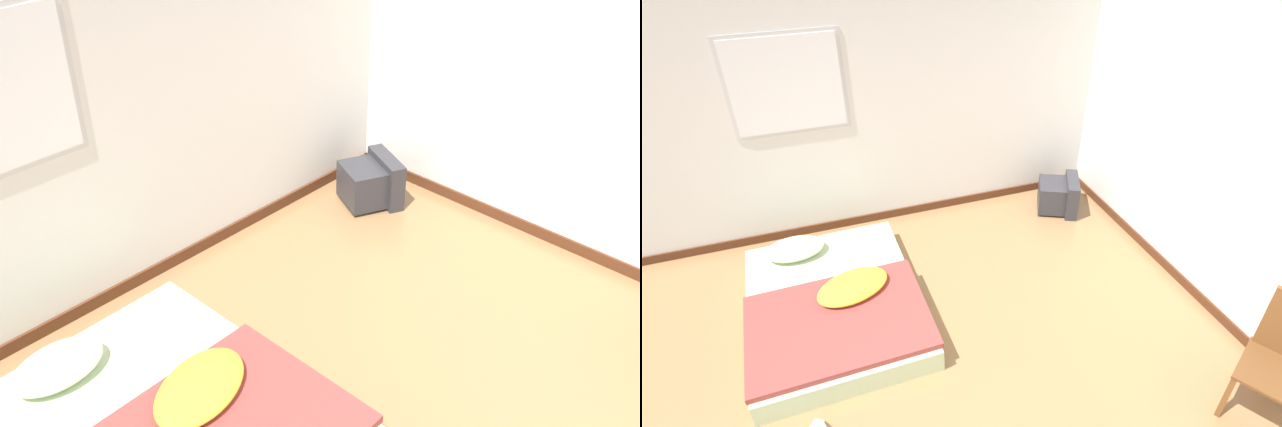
# 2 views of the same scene
# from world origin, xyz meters

# --- Properties ---
(wall_back) EXTENTS (7.79, 0.08, 2.60)m
(wall_back) POSITION_xyz_m (-0.00, 2.94, 1.29)
(wall_back) COLOR white
(wall_back) RESTS_ON ground_plane
(mattress_bed) EXTENTS (1.39, 1.78, 0.34)m
(mattress_bed) POSITION_xyz_m (-0.32, 1.65, 0.13)
(mattress_bed) COLOR beige
(mattress_bed) RESTS_ON ground_plane
(crt_tv) EXTENTS (0.54, 0.54, 0.38)m
(crt_tv) POSITION_xyz_m (2.21, 2.45, 0.18)
(crt_tv) COLOR #333338
(crt_tv) RESTS_ON ground_plane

